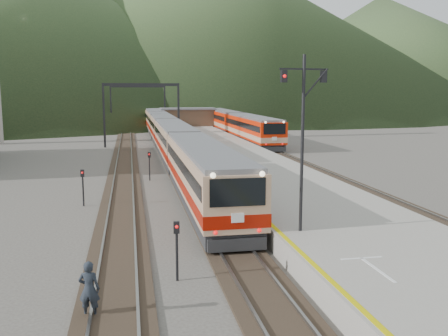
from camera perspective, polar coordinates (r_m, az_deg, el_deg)
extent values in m
cube|color=black|center=(49.69, -5.54, 0.70)|extent=(2.60, 200.00, 0.12)
cube|color=slate|center=(49.62, -6.37, 0.80)|extent=(0.10, 200.00, 0.14)
cube|color=slate|center=(49.75, -4.72, 0.84)|extent=(0.10, 200.00, 0.14)
cube|color=black|center=(49.50, -11.32, 0.54)|extent=(2.60, 200.00, 0.12)
cube|color=slate|center=(49.50, -12.15, 0.63)|extent=(0.10, 200.00, 0.14)
cube|color=slate|center=(49.48, -10.49, 0.68)|extent=(0.10, 200.00, 0.14)
cube|color=black|center=(51.98, 7.18, 1.03)|extent=(2.60, 200.00, 0.12)
cube|color=slate|center=(51.75, 6.43, 1.13)|extent=(0.10, 200.00, 0.14)
cube|color=slate|center=(52.19, 7.94, 1.16)|extent=(0.10, 200.00, 0.14)
cube|color=gray|center=(48.49, 1.27, 1.07)|extent=(8.00, 100.00, 1.00)
cube|color=black|center=(64.15, -13.55, 5.86)|extent=(0.25, 0.25, 8.00)
cube|color=black|center=(64.37, -5.21, 6.08)|extent=(0.25, 0.25, 8.00)
cube|color=black|center=(64.03, -9.46, 9.38)|extent=(9.30, 0.22, 0.35)
cube|color=black|center=(89.11, -12.79, 6.65)|extent=(0.25, 0.25, 8.00)
cube|color=black|center=(89.27, -6.77, 6.81)|extent=(0.25, 0.25, 8.00)
cube|color=black|center=(89.02, -9.84, 9.18)|extent=(9.30, 0.22, 0.35)
cube|color=#4E3B2B|center=(87.70, -4.17, 5.76)|extent=(9.00, 4.00, 2.80)
cube|color=slate|center=(87.63, -4.18, 6.77)|extent=(9.40, 4.40, 0.30)
cone|color=#2E4626|center=(203.47, -21.44, 14.70)|extent=(180.00, 180.00, 60.00)
cone|color=#2E4626|center=(243.38, -2.59, 16.00)|extent=(220.00, 220.00, 75.00)
cone|color=#2E4626|center=(247.72, 17.27, 12.59)|extent=(160.00, 160.00, 50.00)
cube|color=tan|center=(30.60, -2.35, -0.63)|extent=(2.93, 19.71, 3.58)
cube|color=tan|center=(50.52, -5.69, 3.07)|extent=(2.93, 19.71, 3.58)
cube|color=tan|center=(70.60, -7.14, 4.67)|extent=(2.93, 19.71, 3.58)
cube|color=tan|center=(90.74, -7.95, 5.56)|extent=(2.93, 19.71, 3.58)
cube|color=red|center=(66.17, 3.22, 4.55)|extent=(3.11, 20.91, 3.80)
cube|color=red|center=(87.06, -0.17, 5.58)|extent=(3.11, 20.91, 3.80)
cube|color=red|center=(108.16, -2.26, 6.21)|extent=(3.11, 20.91, 3.80)
cylinder|color=black|center=(21.44, 8.93, 2.63)|extent=(0.14, 0.14, 7.53)
cube|color=black|center=(21.33, 9.14, 11.10)|extent=(2.20, 0.28, 0.07)
cube|color=black|center=(20.96, 6.86, 10.37)|extent=(0.27, 0.20, 0.50)
cube|color=black|center=(21.72, 11.30, 10.21)|extent=(0.27, 0.20, 0.50)
cylinder|color=black|center=(18.90, -5.40, -9.84)|extent=(0.10, 0.10, 2.00)
cube|color=black|center=(18.59, -5.45, -6.78)|extent=(0.24, 0.19, 0.45)
cylinder|color=black|center=(39.85, -8.51, 0.01)|extent=(0.10, 0.10, 2.00)
cube|color=black|center=(39.71, -8.55, 1.51)|extent=(0.23, 0.17, 0.45)
cylinder|color=black|center=(31.85, -15.80, -2.44)|extent=(0.10, 0.10, 2.00)
cube|color=black|center=(31.67, -15.88, -0.58)|extent=(0.22, 0.16, 0.45)
imported|color=#1E242D|center=(16.54, -15.16, -13.23)|extent=(0.74, 0.56, 1.82)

